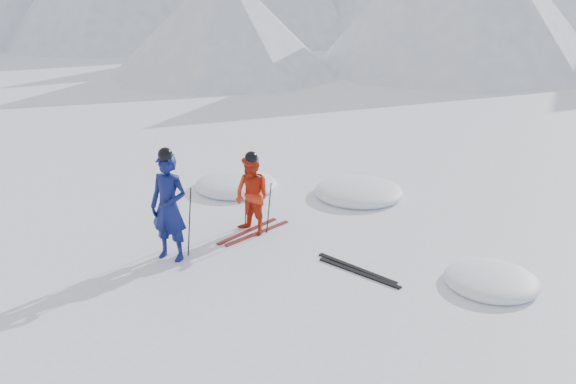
% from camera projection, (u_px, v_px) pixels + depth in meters
% --- Properties ---
extents(ground, '(160.00, 160.00, 0.00)m').
position_uv_depth(ground, '(349.00, 271.00, 10.78)').
color(ground, white).
rests_on(ground, ground).
extents(skier_blue, '(0.77, 0.53, 2.01)m').
position_uv_depth(skier_blue, '(169.00, 207.00, 10.96)').
color(skier_blue, '#0D1552').
rests_on(skier_blue, ground).
extents(skier_red, '(0.91, 0.79, 1.61)m').
position_uv_depth(skier_red, '(252.00, 196.00, 12.13)').
color(skier_red, red).
rests_on(skier_red, ground).
extents(pole_blue_left, '(0.13, 0.09, 1.34)m').
position_uv_depth(pole_blue_left, '(162.00, 219.00, 11.32)').
color(pole_blue_left, black).
rests_on(pole_blue_left, ground).
extents(pole_blue_right, '(0.13, 0.08, 1.34)m').
position_uv_depth(pole_blue_right, '(189.00, 222.00, 11.17)').
color(pole_blue_right, black).
rests_on(pole_blue_right, ground).
extents(pole_red_left, '(0.11, 0.09, 1.07)m').
position_uv_depth(pole_red_left, '(246.00, 202.00, 12.56)').
color(pole_red_left, black).
rests_on(pole_red_left, ground).
extents(pole_red_right, '(0.11, 0.08, 1.07)m').
position_uv_depth(pole_red_right, '(269.00, 208.00, 12.22)').
color(pole_red_right, black).
rests_on(pole_red_right, ground).
extents(ski_worn_left, '(0.46, 1.68, 0.03)m').
position_uv_depth(ski_worn_left, '(248.00, 231.00, 12.45)').
color(ski_worn_left, black).
rests_on(ski_worn_left, ground).
extents(ski_worn_right, '(0.57, 1.65, 0.03)m').
position_uv_depth(ski_worn_right, '(258.00, 233.00, 12.35)').
color(ski_worn_right, black).
rests_on(ski_worn_right, ground).
extents(ski_loose_a, '(1.66, 0.56, 0.03)m').
position_uv_depth(ski_loose_a, '(356.00, 268.00, 10.87)').
color(ski_loose_a, black).
rests_on(ski_loose_a, ground).
extents(ski_loose_b, '(1.67, 0.51, 0.03)m').
position_uv_depth(ski_loose_b, '(359.00, 273.00, 10.70)').
color(ski_loose_b, black).
rests_on(ski_loose_b, ground).
extents(snow_lumps, '(8.25, 4.98, 0.46)m').
position_uv_depth(snow_lumps, '(326.00, 205.00, 13.92)').
color(snow_lumps, white).
rests_on(snow_lumps, ground).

